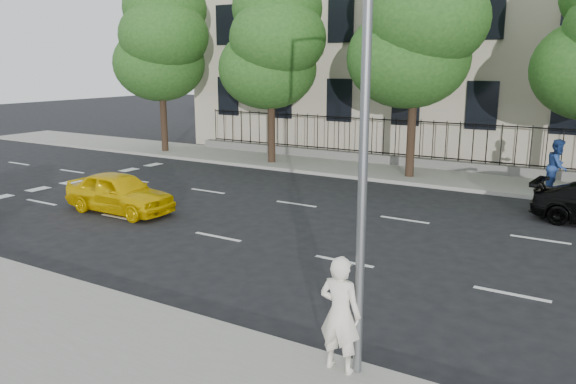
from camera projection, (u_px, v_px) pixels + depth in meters
name	position (u px, v px, depth m)	size (l,w,h in m)	color
ground	(294.00, 296.00, 12.05)	(120.00, 120.00, 0.00)	black
near_sidewalk	(163.00, 381.00, 8.69)	(60.00, 4.00, 0.15)	gray
far_sidewalk	(461.00, 180.00, 23.73)	(60.00, 4.00, 0.15)	gray
lane_markings	(378.00, 238.00, 16.02)	(49.60, 4.62, 0.01)	silver
crosswalk	(55.00, 185.00, 22.91)	(0.50, 12.10, 0.01)	silver
iron_fence	(472.00, 160.00, 25.02)	(30.00, 0.50, 2.20)	slate
street_light	(381.00, 44.00, 8.16)	(0.25, 3.32, 8.05)	slate
tree_a	(162.00, 39.00, 29.84)	(5.71, 5.31, 9.39)	#382619
tree_b	(273.00, 42.00, 26.40)	(5.53, 5.12, 8.97)	#382619
tree_c	(419.00, 25.00, 22.76)	(5.89, 5.50, 9.80)	#382619
yellow_taxi	(120.00, 192.00, 18.68)	(1.60, 3.98, 1.36)	#EBBE02
woman_near	(340.00, 314.00, 8.68)	(0.69, 0.45, 1.89)	white
pedestrian_far	(557.00, 166.00, 20.73)	(0.98, 0.76, 2.02)	navy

